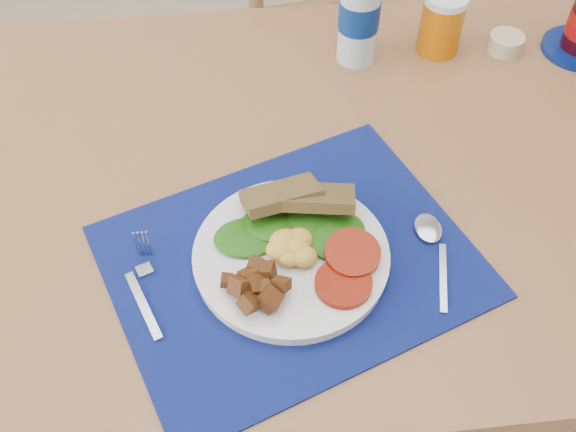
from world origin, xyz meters
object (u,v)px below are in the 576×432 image
at_px(chair_far, 312,30).
at_px(breakfast_plate, 288,255).
at_px(water_bottle, 360,6).
at_px(juice_glass, 441,25).

xyz_separation_m(chair_far, breakfast_plate, (-0.16, -0.86, 0.24)).
xyz_separation_m(chair_far, water_bottle, (0.02, -0.41, 0.33)).
bearing_deg(water_bottle, breakfast_plate, -111.10).
xyz_separation_m(water_bottle, juice_glass, (0.16, 0.01, -0.06)).
bearing_deg(juice_glass, breakfast_plate, -125.59).
distance_m(chair_far, water_bottle, 0.52).
bearing_deg(breakfast_plate, juice_glass, 49.57).
height_order(water_bottle, juice_glass, water_bottle).
bearing_deg(breakfast_plate, chair_far, 74.92).
relative_size(water_bottle, juice_glass, 2.33).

